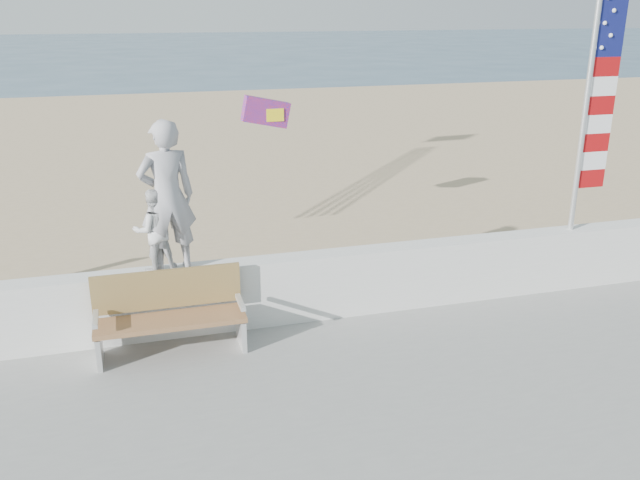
{
  "coord_description": "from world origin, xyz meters",
  "views": [
    {
      "loc": [
        -2.07,
        -6.16,
        4.23
      ],
      "look_at": [
        0.2,
        1.8,
        1.35
      ],
      "focal_mm": 38.0,
      "sensor_mm": 36.0,
      "label": 1
    }
  ],
  "objects_px": {
    "child": "(154,230)",
    "adult": "(167,196)",
    "flag": "(595,99)",
    "bench": "(170,312)"
  },
  "relations": [
    {
      "from": "child",
      "to": "adult",
      "type": "bearing_deg",
      "value": 170.59
    },
    {
      "from": "flag",
      "to": "bench",
      "type": "bearing_deg",
      "value": -175.69
    },
    {
      "from": "adult",
      "to": "child",
      "type": "height_order",
      "value": "adult"
    },
    {
      "from": "bench",
      "to": "flag",
      "type": "height_order",
      "value": "flag"
    },
    {
      "from": "flag",
      "to": "adult",
      "type": "bearing_deg",
      "value": 180.0
    },
    {
      "from": "flag",
      "to": "child",
      "type": "bearing_deg",
      "value": 180.0
    },
    {
      "from": "bench",
      "to": "adult",
      "type": "bearing_deg",
      "value": 78.06
    },
    {
      "from": "child",
      "to": "flag",
      "type": "bearing_deg",
      "value": 170.59
    },
    {
      "from": "child",
      "to": "bench",
      "type": "bearing_deg",
      "value": 91.98
    },
    {
      "from": "adult",
      "to": "child",
      "type": "bearing_deg",
      "value": -8.63
    }
  ]
}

